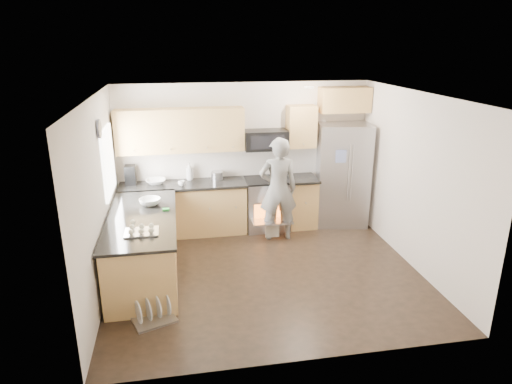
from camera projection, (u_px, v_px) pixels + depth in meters
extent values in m
plane|color=black|center=(266.00, 272.00, 6.79)|extent=(4.50, 4.50, 0.00)
cube|color=silver|center=(244.00, 156.00, 8.25)|extent=(4.50, 0.04, 2.60)
cube|color=silver|center=(306.00, 252.00, 4.51)|extent=(4.50, 0.04, 2.60)
cube|color=silver|center=(99.00, 199.00, 6.00)|extent=(0.04, 4.00, 2.60)
cube|color=silver|center=(415.00, 181.00, 6.75)|extent=(0.04, 4.00, 2.60)
cube|color=white|center=(267.00, 95.00, 5.97)|extent=(4.50, 4.00, 0.04)
cube|color=white|center=(108.00, 162.00, 6.86)|extent=(0.04, 1.00, 1.00)
cylinder|color=#F6DEC5|center=(309.00, 87.00, 7.15)|extent=(0.14, 0.14, 0.02)
cylinder|color=#474754|center=(99.00, 129.00, 6.16)|extent=(0.03, 0.26, 0.26)
cube|color=tan|center=(185.00, 210.00, 8.05)|extent=(2.15, 0.60, 0.87)
cube|color=black|center=(183.00, 185.00, 7.89)|extent=(2.19, 0.64, 0.04)
cube|color=tan|center=(301.00, 203.00, 8.41)|extent=(0.50, 0.60, 0.87)
cube|color=black|center=(302.00, 179.00, 8.25)|extent=(0.54, 0.64, 0.04)
cube|color=tan|center=(181.00, 130.00, 7.74)|extent=(2.16, 0.33, 0.74)
cube|color=tan|center=(301.00, 126.00, 8.09)|extent=(0.50, 0.33, 0.74)
cube|color=tan|center=(345.00, 100.00, 8.08)|extent=(0.90, 0.33, 0.44)
imported|color=silver|center=(156.00, 181.00, 7.88)|extent=(0.34, 0.34, 0.08)
imported|color=silver|center=(189.00, 171.00, 8.05)|extent=(0.12, 0.12, 0.32)
imported|color=silver|center=(182.00, 183.00, 7.77)|extent=(0.11, 0.11, 0.09)
cylinder|color=#B7B7BC|center=(217.00, 176.00, 8.11)|extent=(0.21, 0.21, 0.14)
cube|color=black|center=(130.00, 175.00, 7.81)|extent=(0.18, 0.21, 0.33)
cylinder|color=#B7B7BC|center=(291.00, 174.00, 8.32)|extent=(0.10, 0.10, 0.08)
cube|color=tan|center=(144.00, 248.00, 6.59)|extent=(0.90, 2.30, 0.87)
cube|color=black|center=(141.00, 218.00, 6.45)|extent=(0.96, 2.36, 0.04)
imported|color=white|center=(150.00, 202.00, 6.87)|extent=(0.32, 0.32, 0.10)
cube|color=green|center=(166.00, 209.00, 6.65)|extent=(0.10, 0.07, 0.03)
cube|color=#B7B7BC|center=(141.00, 230.00, 5.87)|extent=(0.43, 0.33, 0.09)
cube|color=#B7B7BC|center=(267.00, 205.00, 8.28)|extent=(0.76, 0.62, 0.90)
cube|color=black|center=(267.00, 180.00, 8.13)|extent=(0.76, 0.60, 0.03)
cube|color=orange|center=(270.00, 213.00, 8.00)|extent=(0.56, 0.02, 0.34)
cube|color=#B7B7BC|center=(272.00, 221.00, 7.87)|extent=(0.70, 0.34, 0.03)
cube|color=white|center=(272.00, 230.00, 7.87)|extent=(0.24, 0.03, 0.28)
cube|color=black|center=(266.00, 140.00, 8.02)|extent=(0.76, 0.40, 0.34)
cube|color=#B7B7BC|center=(342.00, 174.00, 8.38)|extent=(1.03, 0.86, 1.88)
cylinder|color=#B7B7BC|center=(348.00, 173.00, 7.99)|extent=(0.02, 0.02, 1.02)
cylinder|color=#B7B7BC|center=(352.00, 173.00, 8.00)|extent=(0.02, 0.02, 1.02)
cube|color=pink|center=(360.00, 183.00, 8.09)|extent=(0.24, 0.05, 0.31)
cube|color=#8697D6|center=(341.00, 156.00, 7.87)|extent=(0.18, 0.04, 0.22)
imported|color=gray|center=(278.00, 189.00, 7.70)|extent=(0.67, 0.46, 1.78)
cube|color=#B7B7BC|center=(154.00, 319.00, 5.64)|extent=(0.61, 0.55, 0.03)
cylinder|color=silver|center=(139.00, 312.00, 5.50)|extent=(0.11, 0.27, 0.28)
cylinder|color=silver|center=(148.00, 309.00, 5.56)|extent=(0.11, 0.27, 0.28)
cylinder|color=silver|center=(158.00, 307.00, 5.62)|extent=(0.11, 0.27, 0.28)
cylinder|color=silver|center=(167.00, 304.00, 5.67)|extent=(0.11, 0.27, 0.28)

